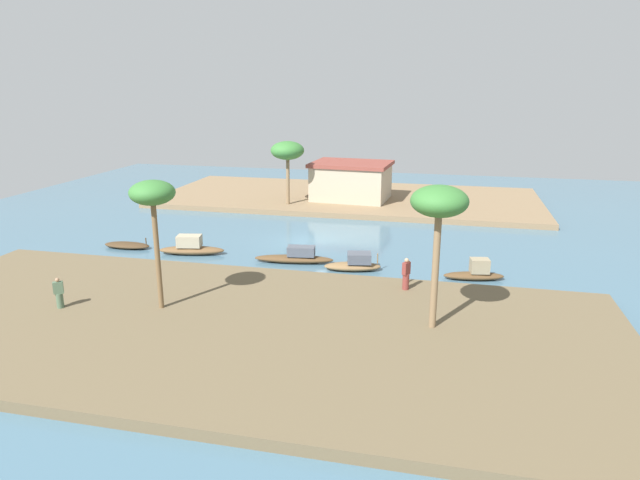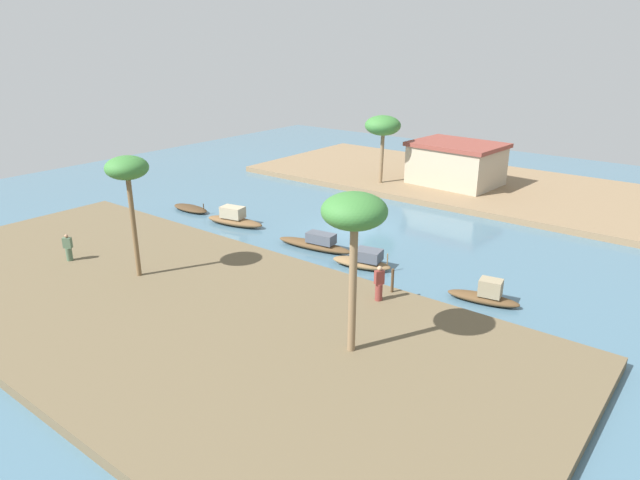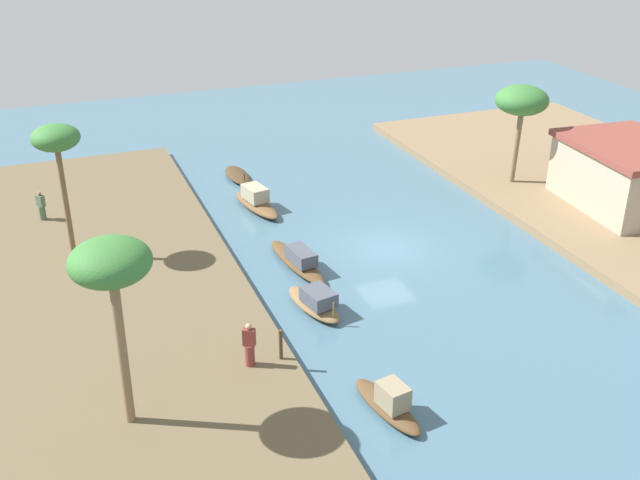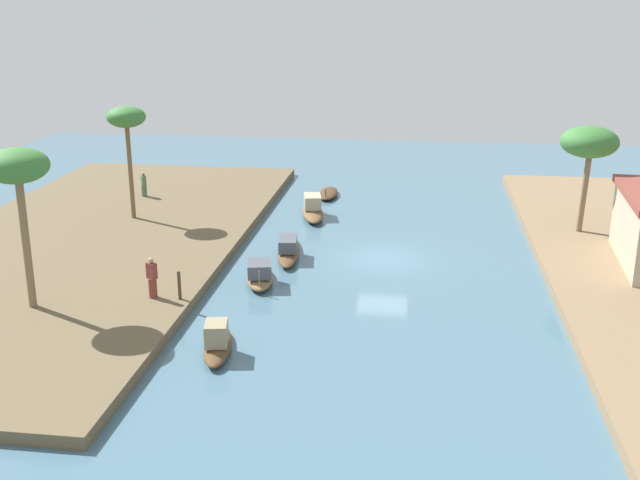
# 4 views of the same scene
# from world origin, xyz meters

# --- Properties ---
(river_water) EXTENTS (66.82, 66.82, 0.00)m
(river_water) POSITION_xyz_m (0.00, 0.00, 0.00)
(river_water) COLOR #476B7F
(river_water) RESTS_ON ground
(riverbank_left) EXTENTS (36.03, 15.77, 0.46)m
(riverbank_left) POSITION_xyz_m (0.00, -15.40, 0.23)
(riverbank_left) COLOR brown
(riverbank_left) RESTS_ON ground
(riverbank_right) EXTENTS (36.03, 15.77, 0.46)m
(riverbank_right) POSITION_xyz_m (0.00, 15.40, 0.23)
(riverbank_right) COLOR #846B4C
(riverbank_right) RESTS_ON ground
(sampan_with_tall_canopy) EXTENTS (4.51, 2.02, 1.30)m
(sampan_with_tall_canopy) POSITION_xyz_m (-7.04, -4.57, 0.46)
(sampan_with_tall_canopy) COLOR brown
(sampan_with_tall_canopy) RESTS_ON river_water
(sampan_midstream) EXTENTS (3.36, 1.28, 0.82)m
(sampan_midstream) POSITION_xyz_m (-12.02, -4.26, 0.20)
(sampan_midstream) COLOR #47331E
(sampan_midstream) RESTS_ON river_water
(sampan_foreground) EXTENTS (3.61, 1.58, 1.27)m
(sampan_foreground) POSITION_xyz_m (11.32, -5.44, 0.42)
(sampan_foreground) COLOR brown
(sampan_foreground) RESTS_ON river_water
(sampan_open_hull) EXTENTS (3.64, 1.87, 1.11)m
(sampan_open_hull) POSITION_xyz_m (4.17, -5.38, 0.42)
(sampan_open_hull) COLOR brown
(sampan_open_hull) RESTS_ON river_water
(sampan_with_red_awning) EXTENTS (5.16, 1.70, 1.09)m
(sampan_with_red_awning) POSITION_xyz_m (0.26, -4.75, 0.38)
(sampan_with_red_awning) COLOR brown
(sampan_with_red_awning) RESTS_ON river_water
(person_on_near_bank) EXTENTS (0.48, 0.51, 1.74)m
(person_on_near_bank) POSITION_xyz_m (7.57, -9.18, 1.25)
(person_on_near_bank) COLOR brown
(person_on_near_bank) RESTS_ON riverbank_left
(person_by_mooring) EXTENTS (0.52, 0.47, 1.54)m
(person_by_mooring) POSITION_xyz_m (-8.72, -15.54, 1.17)
(person_by_mooring) COLOR #4C664C
(person_by_mooring) RESTS_ON riverbank_left
(mooring_post) EXTENTS (0.14, 0.14, 1.22)m
(mooring_post) POSITION_xyz_m (7.61, -8.01, 1.07)
(mooring_post) COLOR #4C3823
(mooring_post) RESTS_ON riverbank_left
(palm_tree_left_near) EXTENTS (2.12, 2.12, 6.31)m
(palm_tree_left_near) POSITION_xyz_m (-3.90, -14.40, 6.01)
(palm_tree_left_near) COLOR brown
(palm_tree_left_near) RESTS_ON riverbank_left
(palm_tree_left_far) EXTENTS (2.48, 2.48, 6.48)m
(palm_tree_left_far) POSITION_xyz_m (9.14, -13.65, 6.07)
(palm_tree_left_far) COLOR #7F6647
(palm_tree_left_far) RESTS_ON riverbank_left
(palm_tree_right_tall) EXTENTS (2.97, 2.97, 5.64)m
(palm_tree_right_tall) POSITION_xyz_m (-4.59, 10.27, 5.21)
(palm_tree_right_tall) COLOR #7F6647
(palm_tree_right_tall) RESTS_ON riverbank_right
(riverside_building) EXTENTS (7.55, 6.03, 3.47)m
(riverside_building) POSITION_xyz_m (0.57, 13.74, 2.22)
(riverside_building) COLOR tan
(riverside_building) RESTS_ON riverbank_right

